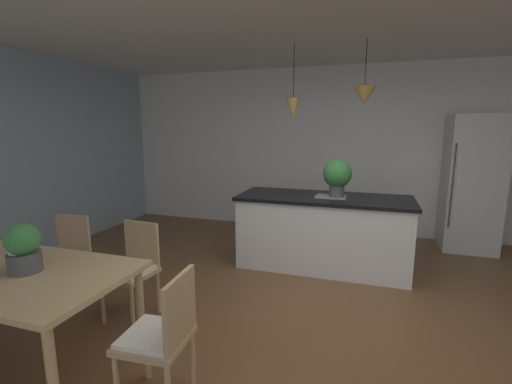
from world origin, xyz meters
The scene contains 13 objects.
ground_plane centered at (0.00, 0.00, -0.02)m, with size 10.00×8.40×0.04m, color brown.
wall_back_kitchen centered at (0.00, 3.26, 1.35)m, with size 10.00×0.12×2.70m, color white.
dining_table centered at (-2.18, -1.01, 0.67)m, with size 1.74×0.95×0.74m.
chair_far_left centered at (-2.58, -0.17, 0.47)m, with size 0.42×0.42×0.87m.
chair_kitchen_end centered at (-0.94, -1.01, 0.47)m, with size 0.43×0.43×0.87m.
chair_far_right centered at (-1.79, -0.17, 0.47)m, with size 0.44×0.44×0.87m.
kitchen_island centered at (-0.28, 1.56, 0.46)m, with size 2.09×0.84×0.91m.
refrigerator centered at (1.61, 2.86, 0.96)m, with size 0.70×0.67×1.91m.
pendant_over_island_main centered at (-0.69, 1.56, 1.94)m, with size 0.16×0.16×0.89m.
pendant_over_island_aux centered at (0.12, 1.56, 2.09)m, with size 0.25×0.25×0.71m.
potted_plant_on_island centered at (-0.14, 1.56, 1.17)m, with size 0.34×0.34×0.46m.
potted_plant_on_table centered at (-2.04, -1.00, 0.91)m, with size 0.23×0.23×0.35m.
vase_on_dining_table centered at (-2.07, -1.02, 0.82)m, with size 0.11×0.11×0.17m.
Camera 1 is at (0.22, -2.71, 1.73)m, focal length 24.63 mm.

